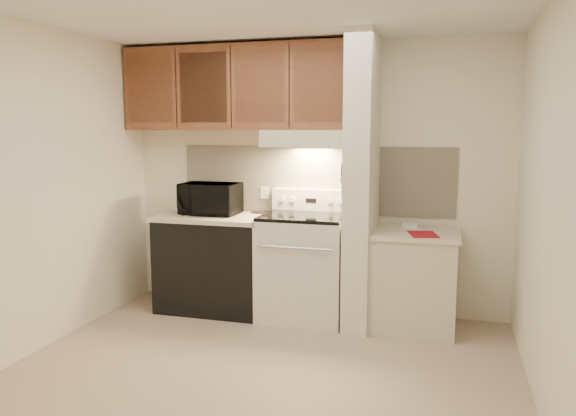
% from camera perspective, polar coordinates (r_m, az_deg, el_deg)
% --- Properties ---
extents(floor, '(3.60, 3.60, 0.00)m').
position_cam_1_polar(floor, '(4.20, -2.43, -15.96)').
color(floor, tan).
rests_on(floor, ground).
extents(ceiling, '(3.60, 3.60, 0.00)m').
position_cam_1_polar(ceiling, '(3.92, -2.66, 19.68)').
color(ceiling, white).
rests_on(ceiling, wall_back).
extents(wall_back, '(3.60, 2.50, 0.02)m').
position_cam_1_polar(wall_back, '(5.30, 2.62, 3.05)').
color(wall_back, white).
rests_on(wall_back, floor).
extents(wall_left, '(0.02, 3.00, 2.50)m').
position_cam_1_polar(wall_left, '(4.75, -23.59, 1.83)').
color(wall_left, white).
rests_on(wall_left, floor).
extents(wall_right, '(0.02, 3.00, 2.50)m').
position_cam_1_polar(wall_right, '(3.71, 24.82, 0.22)').
color(wall_right, white).
rests_on(wall_right, floor).
extents(backsplash, '(2.60, 0.02, 0.63)m').
position_cam_1_polar(backsplash, '(5.29, 2.59, 2.88)').
color(backsplash, '#ECE3C5').
rests_on(backsplash, wall_back).
extents(range_body, '(0.76, 0.65, 0.92)m').
position_cam_1_polar(range_body, '(5.10, 1.66, -6.14)').
color(range_body, silver).
rests_on(range_body, floor).
extents(oven_window, '(0.50, 0.01, 0.30)m').
position_cam_1_polar(oven_window, '(4.80, 0.72, -6.57)').
color(oven_window, black).
rests_on(oven_window, range_body).
extents(oven_handle, '(0.65, 0.02, 0.02)m').
position_cam_1_polar(oven_handle, '(4.71, 0.60, -4.09)').
color(oven_handle, silver).
rests_on(oven_handle, range_body).
extents(cooktop, '(0.74, 0.64, 0.03)m').
position_cam_1_polar(cooktop, '(5.01, 1.69, -0.86)').
color(cooktop, black).
rests_on(cooktop, range_body).
extents(range_backguard, '(0.76, 0.08, 0.20)m').
position_cam_1_polar(range_backguard, '(5.27, 2.46, 0.83)').
color(range_backguard, silver).
rests_on(range_backguard, range_body).
extents(range_display, '(0.10, 0.01, 0.04)m').
position_cam_1_polar(range_display, '(5.23, 2.35, 0.78)').
color(range_display, black).
rests_on(range_display, range_backguard).
extents(range_knob_left_outer, '(0.05, 0.02, 0.05)m').
position_cam_1_polar(range_knob_left_outer, '(5.30, -0.60, 0.88)').
color(range_knob_left_outer, silver).
rests_on(range_knob_left_outer, range_backguard).
extents(range_knob_left_inner, '(0.05, 0.02, 0.05)m').
position_cam_1_polar(range_knob_left_inner, '(5.27, 0.44, 0.84)').
color(range_knob_left_inner, silver).
rests_on(range_knob_left_inner, range_backguard).
extents(range_knob_right_inner, '(0.05, 0.02, 0.05)m').
position_cam_1_polar(range_knob_right_inner, '(5.18, 4.28, 0.70)').
color(range_knob_right_inner, silver).
rests_on(range_knob_right_inner, range_backguard).
extents(range_knob_right_outer, '(0.05, 0.02, 0.05)m').
position_cam_1_polar(range_knob_right_outer, '(5.16, 5.36, 0.66)').
color(range_knob_right_outer, silver).
rests_on(range_knob_right_outer, range_backguard).
extents(dishwasher_front, '(1.00, 0.63, 0.87)m').
position_cam_1_polar(dishwasher_front, '(5.40, -7.44, -5.70)').
color(dishwasher_front, black).
rests_on(dishwasher_front, floor).
extents(left_countertop, '(1.04, 0.67, 0.04)m').
position_cam_1_polar(left_countertop, '(5.31, -7.53, -0.92)').
color(left_countertop, beige).
rests_on(left_countertop, dishwasher_front).
extents(spoon_rest, '(0.20, 0.10, 0.01)m').
position_cam_1_polar(spoon_rest, '(5.35, -2.75, -0.51)').
color(spoon_rest, black).
rests_on(spoon_rest, left_countertop).
extents(teal_jar, '(0.10, 0.10, 0.09)m').
position_cam_1_polar(teal_jar, '(5.64, -9.91, 0.23)').
color(teal_jar, '#2D6D66').
rests_on(teal_jar, left_countertop).
extents(outlet, '(0.08, 0.01, 0.12)m').
position_cam_1_polar(outlet, '(5.43, -2.39, 1.57)').
color(outlet, beige).
rests_on(outlet, backsplash).
extents(microwave, '(0.54, 0.36, 0.30)m').
position_cam_1_polar(microwave, '(5.34, -7.89, 0.94)').
color(microwave, black).
rests_on(microwave, left_countertop).
extents(partition_pillar, '(0.22, 0.70, 2.50)m').
position_cam_1_polar(partition_pillar, '(4.86, 7.52, 2.55)').
color(partition_pillar, '#EDE5CF').
rests_on(partition_pillar, floor).
extents(pillar_trim, '(0.01, 0.70, 0.04)m').
position_cam_1_polar(pillar_trim, '(4.88, 6.18, 3.18)').
color(pillar_trim, brown).
rests_on(pillar_trim, partition_pillar).
extents(knife_strip, '(0.02, 0.42, 0.04)m').
position_cam_1_polar(knife_strip, '(4.83, 6.01, 3.37)').
color(knife_strip, black).
rests_on(knife_strip, partition_pillar).
extents(knife_blade_a, '(0.01, 0.03, 0.16)m').
position_cam_1_polar(knife_blade_a, '(4.69, 5.53, 2.01)').
color(knife_blade_a, silver).
rests_on(knife_blade_a, knife_strip).
extents(knife_handle_a, '(0.02, 0.02, 0.10)m').
position_cam_1_polar(knife_handle_a, '(4.67, 5.54, 3.84)').
color(knife_handle_a, black).
rests_on(knife_handle_a, knife_strip).
extents(knife_blade_b, '(0.01, 0.04, 0.18)m').
position_cam_1_polar(knife_blade_b, '(4.76, 5.68, 1.98)').
color(knife_blade_b, silver).
rests_on(knife_blade_b, knife_strip).
extents(knife_handle_b, '(0.02, 0.02, 0.10)m').
position_cam_1_polar(knife_handle_b, '(4.75, 5.71, 3.90)').
color(knife_handle_b, black).
rests_on(knife_handle_b, knife_strip).
extents(knife_blade_c, '(0.01, 0.04, 0.20)m').
position_cam_1_polar(knife_blade_c, '(4.85, 5.88, 1.97)').
color(knife_blade_c, silver).
rests_on(knife_blade_c, knife_strip).
extents(knife_handle_c, '(0.02, 0.02, 0.10)m').
position_cam_1_polar(knife_handle_c, '(4.84, 5.90, 3.97)').
color(knife_handle_c, black).
rests_on(knife_handle_c, knife_strip).
extents(knife_blade_d, '(0.01, 0.04, 0.16)m').
position_cam_1_polar(knife_blade_d, '(4.91, 5.99, 2.27)').
color(knife_blade_d, silver).
rests_on(knife_blade_d, knife_strip).
extents(knife_handle_d, '(0.02, 0.02, 0.10)m').
position_cam_1_polar(knife_handle_d, '(4.90, 6.04, 4.02)').
color(knife_handle_d, black).
rests_on(knife_handle_d, knife_strip).
extents(knife_blade_e, '(0.01, 0.04, 0.18)m').
position_cam_1_polar(knife_blade_e, '(5.01, 6.20, 2.26)').
color(knife_blade_e, silver).
rests_on(knife_blade_e, knife_strip).
extents(knife_handle_e, '(0.02, 0.02, 0.10)m').
position_cam_1_polar(knife_handle_e, '(4.98, 6.20, 4.08)').
color(knife_handle_e, black).
rests_on(knife_handle_e, knife_strip).
extents(oven_mitt, '(0.03, 0.10, 0.24)m').
position_cam_1_polar(oven_mitt, '(5.06, 6.31, 1.51)').
color(oven_mitt, slate).
rests_on(oven_mitt, partition_pillar).
extents(right_cab_base, '(0.70, 0.60, 0.81)m').
position_cam_1_polar(right_cab_base, '(4.97, 12.64, -7.38)').
color(right_cab_base, beige).
rests_on(right_cab_base, floor).
extents(right_countertop, '(0.74, 0.64, 0.04)m').
position_cam_1_polar(right_countertop, '(4.88, 12.79, -2.55)').
color(right_countertop, beige).
rests_on(right_countertop, right_cab_base).
extents(red_folder, '(0.27, 0.33, 0.01)m').
position_cam_1_polar(red_folder, '(4.72, 13.56, -2.61)').
color(red_folder, maroon).
rests_on(red_folder, right_countertop).
extents(white_box, '(0.15, 0.12, 0.04)m').
position_cam_1_polar(white_box, '(5.05, 12.35, -1.74)').
color(white_box, white).
rests_on(white_box, right_countertop).
extents(range_hood, '(0.78, 0.44, 0.15)m').
position_cam_1_polar(range_hood, '(5.07, 2.07, 7.07)').
color(range_hood, beige).
rests_on(range_hood, upper_cabinets).
extents(hood_lip, '(0.78, 0.04, 0.06)m').
position_cam_1_polar(hood_lip, '(4.87, 1.47, 6.51)').
color(hood_lip, beige).
rests_on(hood_lip, range_hood).
extents(upper_cabinets, '(2.18, 0.33, 0.77)m').
position_cam_1_polar(upper_cabinets, '(5.34, -5.16, 12.03)').
color(upper_cabinets, brown).
rests_on(upper_cabinets, wall_back).
extents(cab_door_a, '(0.46, 0.01, 0.63)m').
position_cam_1_polar(cab_door_a, '(5.54, -13.85, 11.69)').
color(cab_door_a, brown).
rests_on(cab_door_a, upper_cabinets).
extents(cab_gap_a, '(0.01, 0.01, 0.73)m').
position_cam_1_polar(cab_gap_a, '(5.41, -11.30, 11.86)').
color(cab_gap_a, black).
rests_on(cab_gap_a, upper_cabinets).
extents(cab_door_b, '(0.46, 0.01, 0.63)m').
position_cam_1_polar(cab_door_b, '(5.29, -8.61, 12.01)').
color(cab_door_b, brown).
rests_on(cab_door_b, upper_cabinets).
extents(cab_gap_b, '(0.01, 0.01, 0.73)m').
position_cam_1_polar(cab_gap_b, '(5.19, -5.81, 12.14)').
color(cab_gap_b, black).
rests_on(cab_gap_b, upper_cabinets).
extents(cab_door_c, '(0.46, 0.01, 0.63)m').
position_cam_1_polar(cab_door_c, '(5.09, -2.89, 12.25)').
color(cab_door_c, brown).
rests_on(cab_door_c, upper_cabinets).
extents(cab_gap_c, '(0.01, 0.01, 0.73)m').
position_cam_1_polar(cab_gap_c, '(5.01, 0.12, 12.33)').
color(cab_gap_c, black).
rests_on(cab_gap_c, upper_cabinets).
extents(cab_door_d, '(0.46, 0.01, 0.63)m').
position_cam_1_polar(cab_door_d, '(4.94, 3.24, 12.38)').
color(cab_door_d, brown).
rests_on(cab_door_d, upper_cabinets).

